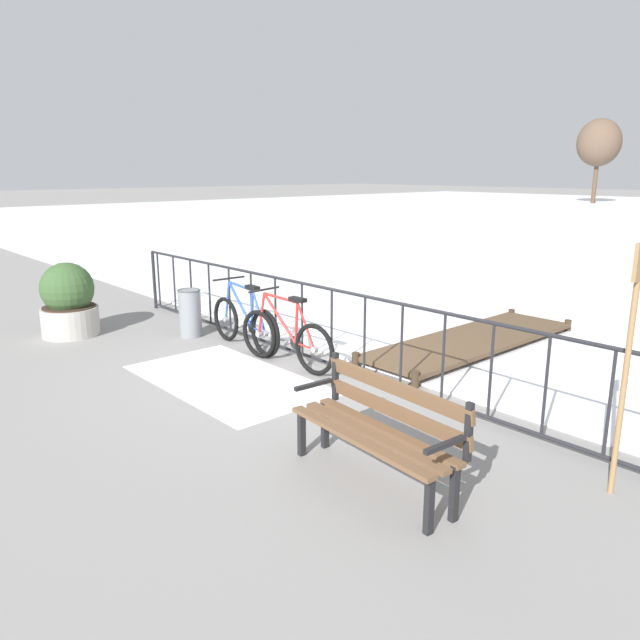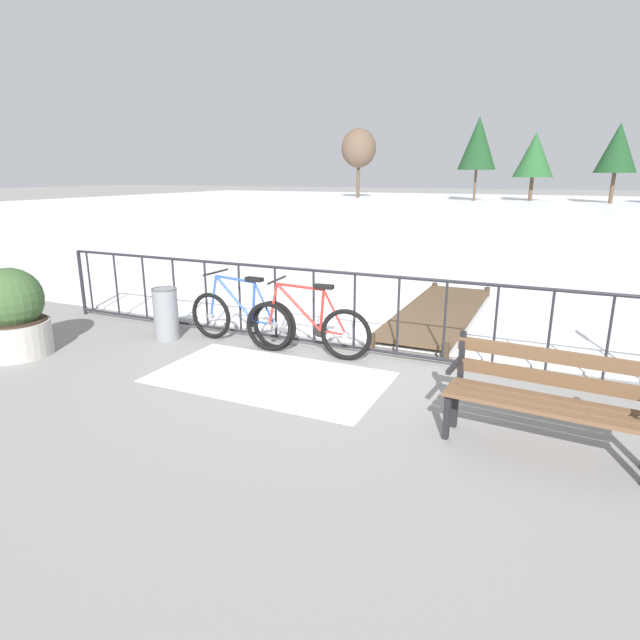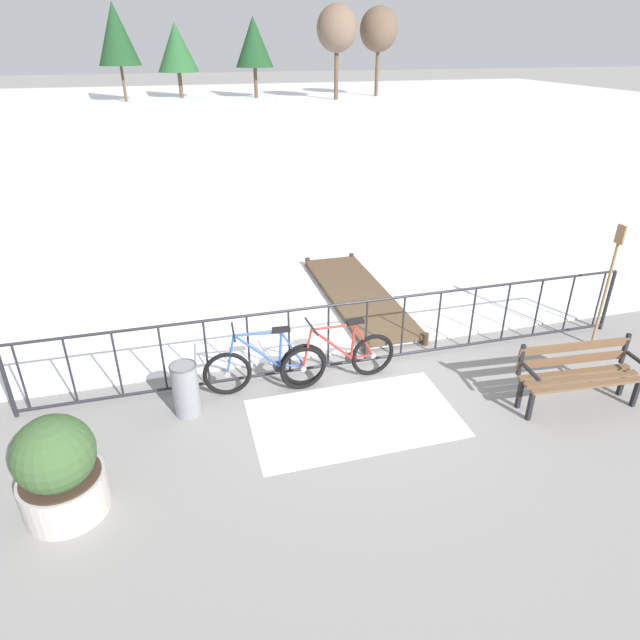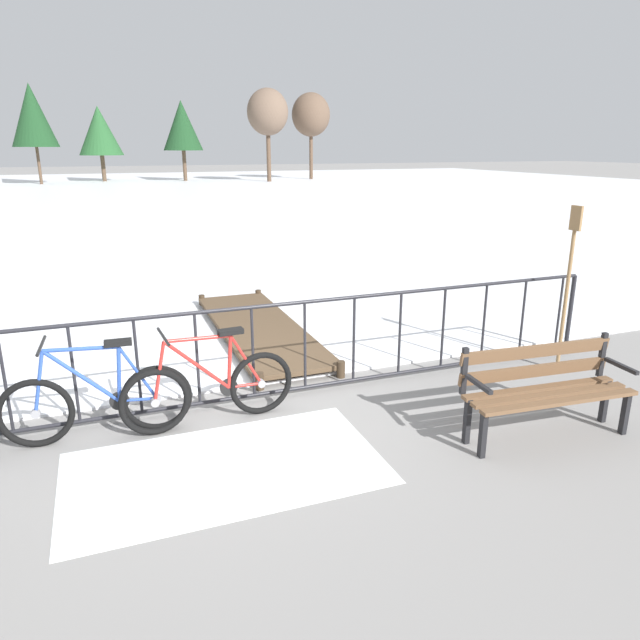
{
  "view_description": "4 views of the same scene",
  "coord_description": "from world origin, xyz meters",
  "px_view_note": "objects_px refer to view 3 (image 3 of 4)",
  "views": [
    {
      "loc": [
        5.67,
        -5.01,
        2.48
      ],
      "look_at": [
        0.86,
        -0.7,
        0.88
      ],
      "focal_mm": 33.91,
      "sensor_mm": 36.0,
      "label": 1
    },
    {
      "loc": [
        2.62,
        -6.15,
        2.26
      ],
      "look_at": [
        0.02,
        -0.47,
        0.54
      ],
      "focal_mm": 29.8,
      "sensor_mm": 36.0,
      "label": 2
    },
    {
      "loc": [
        -2.22,
        -6.55,
        4.37
      ],
      "look_at": [
        -0.48,
        -0.24,
        0.98
      ],
      "focal_mm": 30.62,
      "sensor_mm": 36.0,
      "label": 3
    },
    {
      "loc": [
        -1.07,
        -5.51,
        2.62
      ],
      "look_at": [
        1.05,
        0.03,
        0.83
      ],
      "focal_mm": 32.3,
      "sensor_mm": 36.0,
      "label": 4
    }
  ],
  "objects_px": {
    "bicycle_near_railing": "(339,359)",
    "bicycle_second": "(266,367)",
    "planter_with_shrub": "(59,470)",
    "park_bench": "(578,370)",
    "trash_bin": "(186,389)",
    "oar_upright": "(609,279)"
  },
  "relations": [
    {
      "from": "bicycle_near_railing",
      "to": "planter_with_shrub",
      "type": "height_order",
      "value": "planter_with_shrub"
    },
    {
      "from": "park_bench",
      "to": "oar_upright",
      "type": "height_order",
      "value": "oar_upright"
    },
    {
      "from": "park_bench",
      "to": "planter_with_shrub",
      "type": "height_order",
      "value": "planter_with_shrub"
    },
    {
      "from": "bicycle_near_railing",
      "to": "bicycle_second",
      "type": "bearing_deg",
      "value": 175.92
    },
    {
      "from": "trash_bin",
      "to": "park_bench",
      "type": "bearing_deg",
      "value": -12.87
    },
    {
      "from": "planter_with_shrub",
      "to": "trash_bin",
      "type": "relative_size",
      "value": 1.55
    },
    {
      "from": "bicycle_near_railing",
      "to": "bicycle_second",
      "type": "relative_size",
      "value": 1.0
    },
    {
      "from": "trash_bin",
      "to": "oar_upright",
      "type": "height_order",
      "value": "oar_upright"
    },
    {
      "from": "park_bench",
      "to": "trash_bin",
      "type": "xyz_separation_m",
      "value": [
        -4.98,
        1.14,
        -0.14
      ]
    },
    {
      "from": "bicycle_second",
      "to": "planter_with_shrub",
      "type": "distance_m",
      "value": 2.88
    },
    {
      "from": "bicycle_second",
      "to": "trash_bin",
      "type": "relative_size",
      "value": 2.34
    },
    {
      "from": "park_bench",
      "to": "trash_bin",
      "type": "height_order",
      "value": "park_bench"
    },
    {
      "from": "planter_with_shrub",
      "to": "park_bench",
      "type": "bearing_deg",
      "value": 1.93
    },
    {
      "from": "planter_with_shrub",
      "to": "oar_upright",
      "type": "relative_size",
      "value": 0.57
    },
    {
      "from": "bicycle_near_railing",
      "to": "trash_bin",
      "type": "xyz_separation_m",
      "value": [
        -2.11,
        -0.18,
        0.0
      ]
    },
    {
      "from": "bicycle_near_railing",
      "to": "oar_upright",
      "type": "distance_m",
      "value": 4.29
    },
    {
      "from": "bicycle_second",
      "to": "trash_bin",
      "type": "bearing_deg",
      "value": -166.9
    },
    {
      "from": "park_bench",
      "to": "oar_upright",
      "type": "xyz_separation_m",
      "value": [
        1.35,
        1.23,
        0.63
      ]
    },
    {
      "from": "bicycle_near_railing",
      "to": "trash_bin",
      "type": "height_order",
      "value": "bicycle_near_railing"
    },
    {
      "from": "park_bench",
      "to": "trash_bin",
      "type": "distance_m",
      "value": 5.11
    },
    {
      "from": "park_bench",
      "to": "planter_with_shrub",
      "type": "bearing_deg",
      "value": -178.07
    },
    {
      "from": "oar_upright",
      "to": "bicycle_near_railing",
      "type": "bearing_deg",
      "value": 178.88
    }
  ]
}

